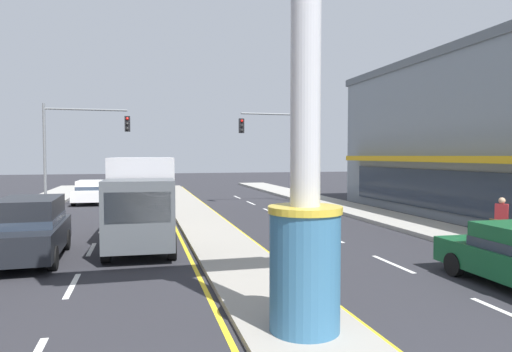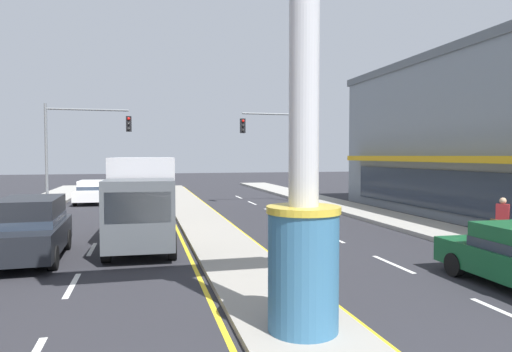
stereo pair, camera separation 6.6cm
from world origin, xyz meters
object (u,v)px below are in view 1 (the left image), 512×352
object	(u,v)px
box_truck_near_right_lane	(143,197)
street_bench	(504,235)
traffic_light_left_side	(77,138)
traffic_light_right_side	(284,140)
pedestrian_near_kerb	(502,217)
district_sign	(306,100)
suv_mid_left_lane	(29,228)
sedan_kerb_right	(90,192)

from	to	relation	value
box_truck_near_right_lane	street_bench	bearing A→B (deg)	-23.16
traffic_light_left_side	traffic_light_right_side	distance (m)	12.70
traffic_light_right_side	street_bench	size ratio (longest dim) A/B	3.87
traffic_light_left_side	box_truck_near_right_lane	world-z (taller)	traffic_light_left_side
box_truck_near_right_lane	street_bench	xyz separation A→B (m)	(11.28, -4.82, -1.05)
box_truck_near_right_lane	street_bench	size ratio (longest dim) A/B	4.36
street_bench	pedestrian_near_kerb	bearing A→B (deg)	52.00
traffic_light_right_side	pedestrian_near_kerb	xyz separation A→B (m)	(2.86, -15.40, -3.17)
district_sign	traffic_light_right_side	distance (m)	21.78
pedestrian_near_kerb	traffic_light_right_side	bearing A→B (deg)	100.53
traffic_light_left_side	pedestrian_near_kerb	xyz separation A→B (m)	(15.56, -15.39, -3.17)
suv_mid_left_lane	box_truck_near_right_lane	bearing A→B (deg)	28.91
traffic_light_left_side	box_truck_near_right_lane	size ratio (longest dim) A/B	0.89
district_sign	sedan_kerb_right	xyz separation A→B (m)	(-6.06, 24.44, -3.36)
traffic_light_left_side	suv_mid_left_lane	distance (m)	13.63
district_sign	box_truck_near_right_lane	xyz separation A→B (m)	(-2.70, 9.45, -2.45)
traffic_light_right_side	street_bench	distance (m)	16.75
pedestrian_near_kerb	street_bench	bearing A→B (deg)	-128.00
box_truck_near_right_lane	suv_mid_left_lane	world-z (taller)	box_truck_near_right_lane
traffic_light_left_side	street_bench	distance (m)	22.32
traffic_light_right_side	pedestrian_near_kerb	bearing A→B (deg)	-79.47
street_bench	pedestrian_near_kerb	distance (m)	1.11
district_sign	box_truck_near_right_lane	bearing A→B (deg)	105.93
traffic_light_right_side	box_truck_near_right_lane	bearing A→B (deg)	-128.47
district_sign	box_truck_near_right_lane	world-z (taller)	district_sign
district_sign	pedestrian_near_kerb	xyz separation A→B (m)	(9.21, 5.44, -3.07)
traffic_light_left_side	sedan_kerb_right	world-z (taller)	traffic_light_left_side
district_sign	suv_mid_left_lane	bearing A→B (deg)	128.62
district_sign	pedestrian_near_kerb	world-z (taller)	district_sign
box_truck_near_right_lane	pedestrian_near_kerb	size ratio (longest dim) A/B	4.41
pedestrian_near_kerb	district_sign	bearing A→B (deg)	-149.45
pedestrian_near_kerb	sedan_kerb_right	bearing A→B (deg)	128.78
box_truck_near_right_lane	sedan_kerb_right	bearing A→B (deg)	102.64
suv_mid_left_lane	district_sign	bearing A→B (deg)	-51.38
box_truck_near_right_lane	sedan_kerb_right	size ratio (longest dim) A/B	1.60
district_sign	pedestrian_near_kerb	bearing A→B (deg)	30.55
traffic_light_right_side	box_truck_near_right_lane	world-z (taller)	traffic_light_right_side
traffic_light_left_side	traffic_light_right_side	size ratio (longest dim) A/B	1.00
traffic_light_right_side	suv_mid_left_lane	distance (m)	18.44
district_sign	traffic_light_right_side	world-z (taller)	district_sign
traffic_light_right_side	box_truck_near_right_lane	distance (m)	14.76
street_bench	district_sign	bearing A→B (deg)	-151.66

